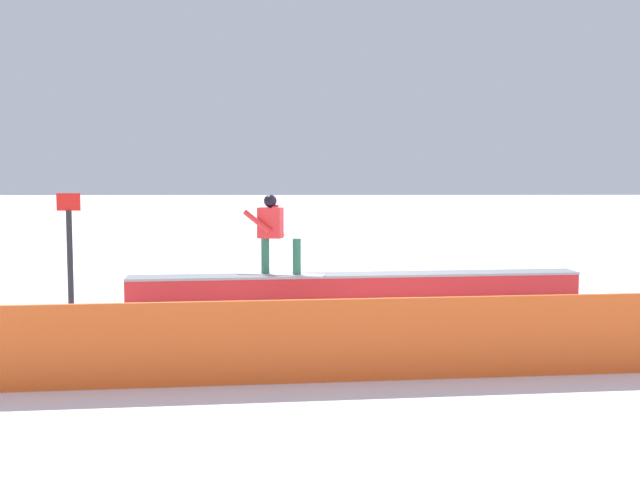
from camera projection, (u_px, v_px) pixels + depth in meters
The scene contains 5 objects.
ground_plane at pixel (356, 307), 13.76m from camera, with size 120.00×120.00×0.00m, color white.
grind_box at pixel (357, 292), 13.73m from camera, with size 7.79×1.34×0.58m.
snowboarder at pixel (273, 232), 13.52m from camera, with size 1.52×0.65×1.36m.
safety_fence at pixel (383, 339), 8.95m from camera, with size 10.05×0.06×0.93m, color orange.
trail_marker at pixel (70, 246), 13.70m from camera, with size 0.40×0.10×1.96m.
Camera 1 is at (0.86, 13.59, 2.36)m, focal length 44.91 mm.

